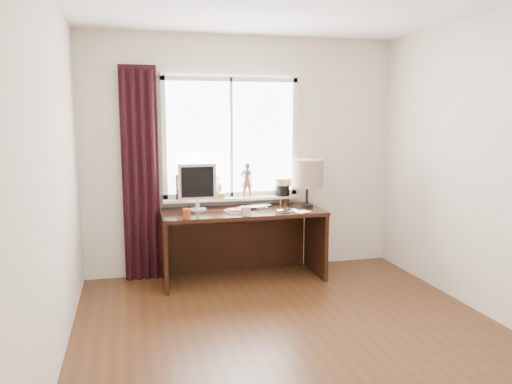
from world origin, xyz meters
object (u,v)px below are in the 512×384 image
object	(u,v)px
desk	(241,231)
laptop	(255,207)
monitor	(197,184)
mug	(246,211)
table_lamp	(307,174)
red_cup	(187,214)

from	to	relation	value
desk	laptop	bearing A→B (deg)	-3.54
desk	monitor	xyz separation A→B (m)	(-0.46, 0.05, 0.52)
mug	desk	distance (m)	0.50
laptop	table_lamp	world-z (taller)	table_lamp
laptop	red_cup	distance (m)	0.85
mug	desk	xyz separation A→B (m)	(0.03, 0.40, -0.30)
red_cup	desk	distance (m)	0.77
red_cup	desk	bearing A→B (deg)	30.31
laptop	desk	bearing A→B (deg)	150.42
mug	red_cup	xyz separation A→B (m)	(-0.59, 0.04, -0.01)
desk	monitor	size ratio (longest dim) A/B	3.47
red_cup	mug	bearing A→B (deg)	-3.48
table_lamp	mug	bearing A→B (deg)	-156.25
monitor	table_lamp	bearing A→B (deg)	-5.24
monitor	desk	bearing A→B (deg)	-5.87
monitor	table_lamp	size ratio (longest dim) A/B	0.94
mug	table_lamp	world-z (taller)	table_lamp
laptop	mug	world-z (taller)	mug
mug	desk	bearing A→B (deg)	85.26
laptop	red_cup	size ratio (longest dim) A/B	3.94
mug	table_lamp	size ratio (longest dim) A/B	0.20
laptop	mug	distance (m)	0.43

